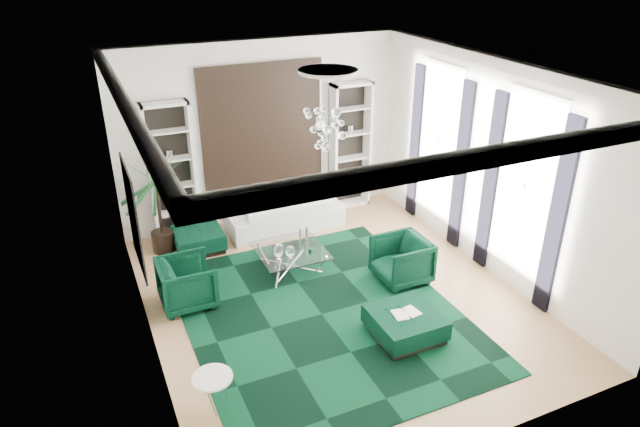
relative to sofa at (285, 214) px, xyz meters
name	(u,v)px	position (x,y,z in m)	size (l,w,h in m)	color
floor	(334,298)	(-0.16, -2.74, -0.36)	(6.00, 7.00, 0.02)	tan
ceiling	(337,72)	(-0.16, -2.74, 3.46)	(6.00, 7.00, 0.02)	white
wall_back	(262,133)	(-0.16, 0.77, 1.55)	(6.00, 0.02, 3.80)	white
wall_front	(480,319)	(-0.16, -6.25, 1.55)	(6.00, 0.02, 3.80)	white
wall_left	(137,232)	(-3.17, -2.74, 1.55)	(0.02, 7.00, 3.80)	white
wall_right	(490,167)	(2.85, -2.74, 1.55)	(0.02, 7.00, 3.80)	white
crown_molding	(337,80)	(-0.16, -2.74, 3.35)	(6.00, 7.00, 0.18)	white
ceiling_medallion	(328,71)	(-0.16, -2.44, 3.42)	(0.90, 0.90, 0.05)	white
tapestry	(263,133)	(-0.16, 0.72, 1.55)	(2.50, 0.06, 2.80)	black
shelving_left	(172,173)	(-2.11, 0.57, 1.05)	(0.90, 0.38, 2.80)	white
shelving_right	(350,146)	(1.79, 0.57, 1.05)	(0.90, 0.38, 2.80)	white
painting	(134,217)	(-3.13, -2.14, 1.50)	(0.04, 1.30, 1.60)	black
window_near	(525,185)	(2.83, -3.64, 1.55)	(0.03, 1.10, 2.90)	white
curtain_near_a	(557,219)	(2.80, -4.42, 1.30)	(0.07, 0.30, 3.25)	black
curtain_near_b	(490,183)	(2.80, -2.86, 1.30)	(0.07, 0.30, 3.25)	black
window_far	(439,142)	(2.83, -1.24, 1.55)	(0.03, 1.10, 2.90)	white
curtain_far_a	(461,167)	(2.80, -2.02, 1.30)	(0.07, 0.30, 3.25)	black
curtain_far_b	(415,143)	(2.80, -0.46, 1.30)	(0.07, 0.30, 3.25)	black
rug	(322,315)	(-0.56, -3.12, -0.34)	(4.20, 5.00, 0.02)	black
sofa	(285,214)	(0.00, 0.00, 0.00)	(2.39, 0.94, 0.70)	white
armchair_left	(187,283)	(-2.44, -1.90, 0.06)	(0.87, 0.89, 0.81)	black
armchair_right	(401,260)	(1.16, -2.72, 0.06)	(0.87, 0.89, 0.81)	black
coffee_table	(291,260)	(-0.49, -1.59, -0.14)	(1.20, 1.20, 0.41)	white
ottoman_side	(199,240)	(-1.85, -0.12, -0.15)	(0.90, 0.90, 0.40)	black
ottoman_front	(405,324)	(0.39, -4.11, -0.15)	(1.00, 1.00, 0.40)	black
book	(406,313)	(0.39, -4.11, 0.07)	(0.42, 0.28, 0.03)	white
side_table	(214,393)	(-2.66, -4.38, -0.10)	(0.52, 0.52, 0.50)	white
palm	(157,194)	(-2.49, 0.11, 0.85)	(1.50, 1.50, 2.40)	#164C25
chandelier	(320,127)	(-0.17, -2.20, 2.50)	(0.80, 0.80, 0.72)	white
table_plant	(311,247)	(-0.19, -1.84, 0.18)	(0.13, 0.11, 0.24)	#164C25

